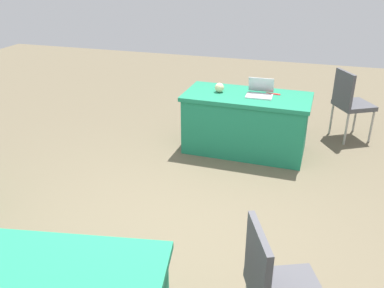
{
  "coord_description": "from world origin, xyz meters",
  "views": [
    {
      "loc": [
        -1.0,
        2.73,
        2.35
      ],
      "look_at": [
        -0.1,
        -0.25,
        0.9
      ],
      "focal_mm": 38.31,
      "sensor_mm": 36.0,
      "label": 1
    }
  ],
  "objects": [
    {
      "name": "ground_plane",
      "position": [
        0.0,
        0.0,
        0.0
      ],
      "size": [
        14.4,
        14.4,
        0.0
      ],
      "primitive_type": "plane",
      "color": "brown"
    },
    {
      "name": "table_foreground",
      "position": [
        -0.26,
        -2.13,
        0.38
      ],
      "size": [
        1.59,
        0.81,
        0.76
      ],
      "rotation": [
        0.0,
        0.0,
        -0.03
      ],
      "color": "#1E7A56",
      "rests_on": "ground"
    },
    {
      "name": "chair_near_front",
      "position": [
        -0.95,
        0.81,
        0.55
      ],
      "size": [
        0.58,
        0.58,
        0.95
      ],
      "rotation": [
        0.0,
        0.0,
        1.97
      ],
      "color": "#9E9993",
      "rests_on": "ground"
    },
    {
      "name": "laptop_silver",
      "position": [
        -0.41,
        -2.15,
        0.8
      ],
      "size": [
        0.32,
        0.3,
        0.21
      ],
      "rotation": [
        0.0,
        0.0,
        0.02
      ],
      "color": "silver",
      "rests_on": "table_foreground"
    },
    {
      "name": "chair_by_pillar",
      "position": [
        -1.53,
        -2.91,
        0.55
      ],
      "size": [
        0.6,
        0.6,
        0.96
      ],
      "rotation": [
        0.0,
        0.0,
        2.09
      ],
      "color": "#9E9993",
      "rests_on": "ground"
    },
    {
      "name": "yarn_ball",
      "position": [
        0.1,
        -2.14,
        0.81
      ],
      "size": [
        0.12,
        0.12,
        0.12
      ],
      "primitive_type": "sphere",
      "color": "beige",
      "rests_on": "table_foreground"
    },
    {
      "name": "scissors_red",
      "position": [
        -0.56,
        -2.25,
        0.76
      ],
      "size": [
        0.18,
        0.06,
        0.01
      ],
      "primitive_type": "cube",
      "rotation": [
        0.0,
        0.0,
        3.01
      ],
      "color": "red",
      "rests_on": "table_foreground"
    }
  ]
}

